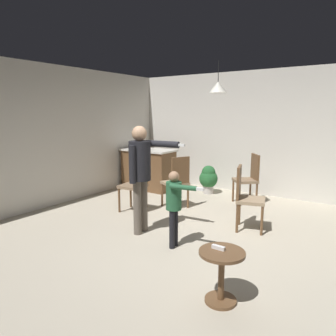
% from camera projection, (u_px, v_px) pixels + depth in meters
% --- Properties ---
extents(ground, '(7.68, 7.68, 0.00)m').
position_uv_depth(ground, '(191.00, 243.00, 4.42)').
color(ground, '#B2A893').
extents(wall_back, '(6.40, 0.10, 2.70)m').
position_uv_depth(wall_back, '(267.00, 134.00, 6.78)').
color(wall_back, beige).
rests_on(wall_back, ground).
extents(wall_left, '(0.10, 6.40, 2.70)m').
position_uv_depth(wall_left, '(46.00, 137.00, 5.96)').
color(wall_left, beige).
rests_on(wall_left, ground).
extents(kitchen_counter, '(1.26, 0.66, 0.95)m').
position_uv_depth(kitchen_counter, '(148.00, 169.00, 7.47)').
color(kitchen_counter, brown).
rests_on(kitchen_counter, ground).
extents(side_table_by_couch, '(0.44, 0.44, 0.52)m').
position_uv_depth(side_table_by_couch, '(221.00, 270.00, 2.99)').
color(side_table_by_couch, brown).
rests_on(side_table_by_couch, ground).
extents(person_adult, '(0.78, 0.52, 1.62)m').
position_uv_depth(person_adult, '(141.00, 168.00, 4.63)').
color(person_adult, '#60564C').
rests_on(person_adult, ground).
extents(person_child, '(0.57, 0.30, 1.05)m').
position_uv_depth(person_child, '(174.00, 201.00, 4.18)').
color(person_child, black).
rests_on(person_child, ground).
extents(dining_chair_by_counter, '(0.56, 0.56, 1.00)m').
position_uv_depth(dining_chair_by_counter, '(177.00, 180.00, 5.93)').
color(dining_chair_by_counter, brown).
rests_on(dining_chair_by_counter, ground).
extents(dining_chair_near_wall, '(0.46, 0.46, 1.00)m').
position_uv_depth(dining_chair_near_wall, '(136.00, 183.00, 5.71)').
color(dining_chair_near_wall, brown).
rests_on(dining_chair_near_wall, ground).
extents(dining_chair_centre_back, '(0.52, 0.52, 1.00)m').
position_uv_depth(dining_chair_centre_back, '(246.00, 195.00, 4.84)').
color(dining_chair_centre_back, brown).
rests_on(dining_chair_centre_back, ground).
extents(dining_chair_spare, '(0.59, 0.59, 1.00)m').
position_uv_depth(dining_chair_spare, '(249.00, 177.00, 6.22)').
color(dining_chair_spare, brown).
rests_on(dining_chair_spare, ground).
extents(potted_plant_by_wall, '(0.41, 0.41, 0.63)m').
position_uv_depth(potted_plant_by_wall, '(208.00, 178.00, 7.06)').
color(potted_plant_by_wall, '#B7B2AD').
rests_on(potted_plant_by_wall, ground).
extents(spare_remote_on_table, '(0.13, 0.04, 0.04)m').
position_uv_depth(spare_remote_on_table, '(218.00, 248.00, 2.99)').
color(spare_remote_on_table, white).
rests_on(spare_remote_on_table, side_table_by_couch).
extents(ceiling_light_pendant, '(0.32, 0.32, 0.55)m').
position_uv_depth(ceiling_light_pendant, '(218.00, 87.00, 5.61)').
color(ceiling_light_pendant, silver).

